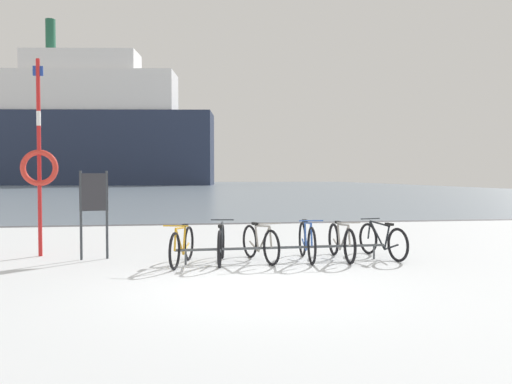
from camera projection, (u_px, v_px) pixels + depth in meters
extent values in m
cube|color=silver|center=(259.00, 308.00, 6.56)|extent=(80.00, 22.00, 0.08)
cube|color=slate|center=(186.00, 187.00, 71.75)|extent=(80.00, 110.00, 0.08)
cube|color=#47474C|center=(209.00, 225.00, 17.42)|extent=(80.00, 0.50, 0.05)
cylinder|color=#4C5156|center=(283.00, 248.00, 9.80)|extent=(4.17, 0.16, 0.05)
cylinder|color=#4C5156|center=(186.00, 258.00, 9.47)|extent=(0.04, 0.04, 0.28)
cylinder|color=#4C5156|center=(374.00, 252.00, 10.14)|extent=(0.04, 0.04, 0.28)
torus|color=black|center=(175.00, 251.00, 8.97)|extent=(0.22, 0.66, 0.67)
torus|color=black|center=(189.00, 243.00, 10.01)|extent=(0.22, 0.66, 0.67)
cylinder|color=gold|center=(180.00, 242.00, 9.31)|extent=(0.18, 0.54, 0.57)
cylinder|color=gold|center=(184.00, 241.00, 9.65)|extent=(0.08, 0.19, 0.51)
cylinder|color=gold|center=(181.00, 228.00, 9.38)|extent=(0.21, 0.67, 0.08)
cylinder|color=gold|center=(186.00, 249.00, 9.80)|extent=(0.15, 0.45, 0.19)
cylinder|color=gold|center=(175.00, 240.00, 9.01)|extent=(0.06, 0.12, 0.40)
cube|color=black|center=(185.00, 225.00, 9.72)|extent=(0.13, 0.21, 0.05)
cylinder|color=gold|center=(176.00, 226.00, 9.04)|extent=(0.45, 0.14, 0.02)
torus|color=black|center=(223.00, 241.00, 10.23)|extent=(0.14, 0.68, 0.68)
torus|color=black|center=(220.00, 249.00, 9.19)|extent=(0.14, 0.68, 0.68)
cylinder|color=#1E2328|center=(222.00, 238.00, 9.89)|extent=(0.11, 0.55, 0.57)
cylinder|color=#1E2328|center=(221.00, 241.00, 9.55)|extent=(0.06, 0.19, 0.51)
cylinder|color=#1E2328|center=(221.00, 225.00, 9.81)|extent=(0.13, 0.68, 0.08)
cylinder|color=#1E2328|center=(220.00, 251.00, 9.42)|extent=(0.10, 0.45, 0.19)
cylinder|color=#1E2328|center=(222.00, 232.00, 10.19)|extent=(0.05, 0.12, 0.40)
cube|color=black|center=(220.00, 226.00, 9.47)|extent=(0.11, 0.21, 0.05)
cylinder|color=#1E2328|center=(222.00, 220.00, 10.14)|extent=(0.46, 0.09, 0.02)
torus|color=black|center=(271.00, 248.00, 9.40)|extent=(0.23, 0.66, 0.67)
torus|color=black|center=(250.00, 241.00, 10.30)|extent=(0.23, 0.66, 0.67)
cylinder|color=gray|center=(264.00, 239.00, 9.69)|extent=(0.18, 0.51, 0.57)
cylinder|color=gray|center=(257.00, 239.00, 9.98)|extent=(0.08, 0.19, 0.50)
cylinder|color=gray|center=(262.00, 226.00, 9.75)|extent=(0.21, 0.63, 0.08)
cylinder|color=gray|center=(254.00, 246.00, 10.11)|extent=(0.15, 0.42, 0.19)
cylinder|color=gray|center=(271.00, 237.00, 9.43)|extent=(0.06, 0.11, 0.40)
cube|color=black|center=(255.00, 224.00, 10.04)|extent=(0.13, 0.21, 0.05)
cylinder|color=gray|center=(270.00, 224.00, 9.45)|extent=(0.45, 0.15, 0.02)
torus|color=black|center=(312.00, 246.00, 9.48)|extent=(0.10, 0.72, 0.71)
torus|color=black|center=(302.00, 239.00, 10.48)|extent=(0.10, 0.72, 0.71)
cylinder|color=#3359B2|center=(309.00, 237.00, 9.80)|extent=(0.07, 0.53, 0.60)
cylinder|color=#3359B2|center=(306.00, 236.00, 10.13)|extent=(0.05, 0.19, 0.54)
cylinder|color=#3359B2|center=(308.00, 223.00, 9.87)|extent=(0.08, 0.66, 0.09)
cylinder|color=#3359B2|center=(304.00, 244.00, 10.27)|extent=(0.07, 0.44, 0.19)
cylinder|color=#3359B2|center=(311.00, 235.00, 9.51)|extent=(0.04, 0.11, 0.42)
cube|color=black|center=(305.00, 221.00, 10.19)|extent=(0.09, 0.20, 0.05)
cylinder|color=#3359B2|center=(311.00, 221.00, 9.54)|extent=(0.46, 0.06, 0.02)
torus|color=black|center=(350.00, 246.00, 9.55)|extent=(0.07, 0.68, 0.68)
torus|color=black|center=(334.00, 239.00, 10.62)|extent=(0.07, 0.68, 0.68)
cylinder|color=gray|center=(344.00, 238.00, 9.89)|extent=(0.05, 0.57, 0.57)
cylinder|color=gray|center=(339.00, 237.00, 10.24)|extent=(0.04, 0.20, 0.51)
cylinder|color=gray|center=(343.00, 225.00, 9.96)|extent=(0.05, 0.71, 0.08)
cylinder|color=gray|center=(337.00, 244.00, 10.39)|extent=(0.05, 0.47, 0.19)
cylinder|color=gray|center=(349.00, 236.00, 9.58)|extent=(0.04, 0.12, 0.40)
cube|color=black|center=(338.00, 222.00, 10.31)|extent=(0.08, 0.20, 0.05)
cylinder|color=gray|center=(349.00, 223.00, 9.61)|extent=(0.46, 0.03, 0.02)
torus|color=black|center=(368.00, 239.00, 10.78)|extent=(0.19, 0.66, 0.66)
torus|color=black|center=(398.00, 245.00, 9.80)|extent=(0.19, 0.66, 0.66)
cylinder|color=#1E2328|center=(377.00, 235.00, 10.45)|extent=(0.15, 0.54, 0.56)
cylinder|color=#1E2328|center=(387.00, 238.00, 10.14)|extent=(0.07, 0.19, 0.50)
cylinder|color=#1E2328|center=(379.00, 224.00, 10.37)|extent=(0.17, 0.67, 0.08)
cylinder|color=#1E2328|center=(391.00, 247.00, 10.01)|extent=(0.13, 0.45, 0.18)
cylinder|color=#1E2328|center=(369.00, 230.00, 10.73)|extent=(0.06, 0.12, 0.39)
cube|color=black|center=(389.00, 224.00, 10.06)|extent=(0.12, 0.21, 0.05)
cylinder|color=#1E2328|center=(370.00, 219.00, 10.69)|extent=(0.46, 0.12, 0.02)
cylinder|color=#33383D|center=(81.00, 215.00, 10.02)|extent=(0.05, 0.05, 1.77)
cylinder|color=#33383D|center=(107.00, 215.00, 10.17)|extent=(0.05, 0.05, 1.77)
cube|color=#2D2D33|center=(94.00, 192.00, 10.08)|extent=(0.55, 0.13, 0.75)
cylinder|color=red|center=(39.00, 158.00, 10.45)|extent=(0.08, 0.08, 4.08)
cylinder|color=white|center=(39.00, 118.00, 10.42)|extent=(0.09, 0.09, 0.30)
torus|color=red|center=(39.00, 168.00, 10.46)|extent=(0.76, 0.12, 0.76)
cube|color=navy|center=(38.00, 71.00, 10.39)|extent=(0.20, 0.03, 0.20)
cube|color=#232D47|center=(89.00, 149.00, 87.10)|extent=(43.30, 15.01, 12.42)
cube|color=white|center=(82.00, 93.00, 86.77)|extent=(32.60, 12.16, 6.83)
cube|color=white|center=(82.00, 63.00, 86.60)|extent=(19.81, 9.01, 3.48)
cylinder|color=#1E593F|center=(51.00, 36.00, 86.39)|extent=(1.64, 1.64, 5.59)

